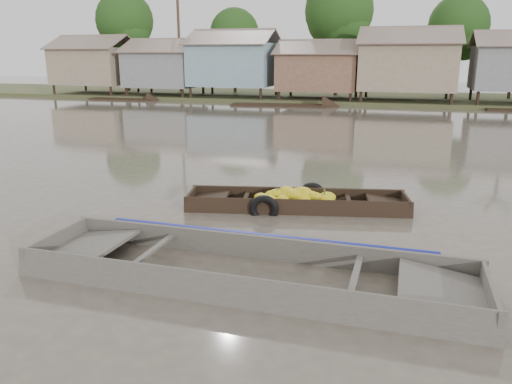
# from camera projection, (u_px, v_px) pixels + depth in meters

# --- Properties ---
(ground) EXTENTS (120.00, 120.00, 0.00)m
(ground) POSITION_uv_depth(u_px,v_px,m) (257.00, 244.00, 9.56)
(ground) COLOR brown
(ground) RESTS_ON ground
(riverbank) EXTENTS (120.00, 12.47, 10.22)m
(riverbank) POSITION_uv_depth(u_px,v_px,m) (415.00, 60.00, 37.35)
(riverbank) COLOR #384723
(riverbank) RESTS_ON ground
(banana_boat) EXTENTS (5.31, 2.26, 0.72)m
(banana_boat) POSITION_uv_depth(u_px,v_px,m) (294.00, 202.00, 11.78)
(banana_boat) COLOR black
(banana_boat) RESTS_ON ground
(viewer_boat) EXTENTS (7.32, 1.98, 0.59)m
(viewer_boat) POSITION_uv_depth(u_px,v_px,m) (248.00, 276.00, 8.04)
(viewer_boat) COLOR #49443E
(viewer_boat) RESTS_ON ground
(distant_boats) EXTENTS (48.99, 15.67, 0.35)m
(distant_boats) POSITION_uv_depth(u_px,v_px,m) (489.00, 116.00, 29.50)
(distant_boats) COLOR black
(distant_boats) RESTS_ON ground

